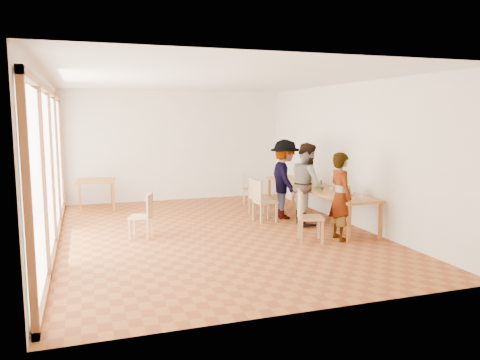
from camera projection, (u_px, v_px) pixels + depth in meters
name	position (u px, v px, depth m)	size (l,w,h in m)	color
ground	(214.00, 233.00, 9.30)	(8.00, 8.00, 0.00)	#9E5526
wall_back	(175.00, 146.00, 12.86)	(6.00, 0.10, 3.00)	#EFE3CF
wall_front	(305.00, 187.00, 5.34)	(6.00, 0.10, 3.00)	#EFE3CF
wall_right	(348.00, 154.00, 10.04)	(0.10, 8.00, 3.00)	#EFE3CF
window_wall	(50.00, 163.00, 8.17)	(0.10, 8.00, 3.00)	white
ceiling	(213.00, 78.00, 8.89)	(6.00, 8.00, 0.04)	white
communal_table	(316.00, 189.00, 10.43)	(0.80, 4.00, 0.75)	#A25724
side_table	(96.00, 183.00, 11.54)	(0.90, 0.90, 0.75)	#A25724
chair_near	(305.00, 211.00, 8.60)	(0.56, 0.56, 0.50)	tan
chair_mid	(261.00, 196.00, 10.19)	(0.48, 0.48, 0.50)	tan
chair_far	(256.00, 193.00, 10.78)	(0.42, 0.42, 0.48)	tan
chair_empty	(247.00, 185.00, 12.36)	(0.49, 0.49, 0.43)	tan
chair_spare	(145.00, 211.00, 8.87)	(0.52, 0.52, 0.46)	tan
person_near	(341.00, 196.00, 8.70)	(0.60, 0.39, 1.65)	gray
person_mid	(307.00, 184.00, 9.96)	(0.85, 0.66, 1.76)	gray
person_far	(285.00, 179.00, 10.56)	(1.16, 0.67, 1.79)	gray
laptop_near	(348.00, 192.00, 9.29)	(0.30, 0.31, 0.22)	#3ADA25
laptop_mid	(320.00, 185.00, 10.30)	(0.25, 0.27, 0.19)	#3ADA25
laptop_far	(298.00, 177.00, 11.63)	(0.25, 0.27, 0.19)	#3ADA25
yellow_mug	(309.00, 179.00, 11.39)	(0.13, 0.13, 0.10)	gold
green_bottle	(338.00, 185.00, 9.67)	(0.07, 0.07, 0.28)	#1A643C
clear_glass	(361.00, 198.00, 8.71)	(0.07, 0.07, 0.09)	silver
condiment_cup	(331.00, 188.00, 9.99)	(0.08, 0.08, 0.06)	white
pink_phone	(336.00, 191.00, 9.77)	(0.05, 0.10, 0.01)	#E23283
black_pouch	(282.00, 178.00, 11.61)	(0.16, 0.26, 0.09)	black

